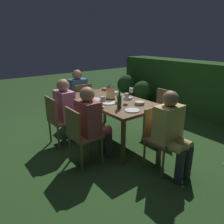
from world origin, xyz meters
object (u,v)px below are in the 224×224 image
object	(u,v)px
chair_head_far	(159,135)
person_in_pink	(68,108)
wine_glass_c	(127,96)
person_in_blue	(77,93)
chair_head_near	(81,101)
chair_side_left_b	(81,134)
dining_table	(112,103)
plate_a	(95,100)
chair_side_right_b	(160,111)
green_bottle_on_table	(119,102)
lantern_centerpiece	(111,91)
bowl_olives	(128,98)
wine_glass_b	(118,95)
wine_glass_a	(103,100)
potted_plant_corner	(143,93)
bowl_salad	(116,93)
wine_glass_d	(131,91)
person_in_mustard	(172,130)
person_in_rust	(92,121)
plate_b	(108,103)
potted_plant_by_hedge	(127,86)
bowl_bread	(139,103)
bowl_dip	(105,89)
chair_side_left_a	(58,119)
plate_c	(132,110)

from	to	relation	value
chair_head_far	person_in_pink	distance (m)	1.63
wine_glass_c	person_in_blue	bearing A→B (deg)	-177.75
wine_glass_c	chair_head_near	bearing A→B (deg)	-177.44
chair_side_left_b	person_in_pink	size ratio (longest dim) A/B	0.76
dining_table	plate_a	world-z (taller)	plate_a
chair_head_far	chair_side_right_b	world-z (taller)	same
green_bottle_on_table	wine_glass_c	distance (m)	0.31
lantern_centerpiece	wine_glass_c	distance (m)	0.36
green_bottle_on_table	bowl_olives	xyz separation A→B (m)	(-0.32, 0.45, -0.09)
chair_head_far	wine_glass_b	size ratio (longest dim) A/B	5.15
lantern_centerpiece	wine_glass_a	size ratio (longest dim) A/B	1.57
person_in_blue	potted_plant_corner	world-z (taller)	person_in_blue
person_in_blue	chair_side_right_b	size ratio (longest dim) A/B	1.32
chair_head_far	green_bottle_on_table	xyz separation A→B (m)	(-0.64, -0.21, 0.38)
dining_table	person_in_blue	size ratio (longest dim) A/B	1.48
bowl_salad	wine_glass_d	bearing A→B (deg)	15.00
person_in_pink	chair_side_right_b	xyz separation A→B (m)	(0.77, 1.52, -0.15)
lantern_centerpiece	green_bottle_on_table	size ratio (longest dim) A/B	0.91
person_in_blue	wine_glass_d	bearing A→B (deg)	16.49
person_in_mustard	wine_glass_a	distance (m)	1.14
person_in_rust	plate_b	world-z (taller)	person_in_rust
person_in_pink	potted_plant_by_hedge	bearing A→B (deg)	118.54
bowl_bread	bowl_dip	size ratio (longest dim) A/B	1.10
wine_glass_c	bowl_salad	world-z (taller)	wine_glass_c
chair_side_left_b	bowl_olives	bearing A→B (deg)	102.49
person_in_blue	bowl_salad	xyz separation A→B (m)	(1.02, 0.31, 0.15)
bowl_dip	person_in_mustard	bearing A→B (deg)	-9.72
chair_side_left_a	chair_head_near	world-z (taller)	same
chair_head_far	bowl_salad	xyz separation A→B (m)	(-1.38, 0.31, 0.30)
bowl_dip	chair_side_left_b	bearing A→B (deg)	-48.36
chair_side_left_b	wine_glass_b	distance (m)	0.98
chair_side_left_b	wine_glass_d	size ratio (longest dim) A/B	5.15
person_in_blue	bowl_bread	distance (m)	1.82
chair_side_right_b	wine_glass_b	size ratio (longest dim) A/B	5.15
person_in_rust	potted_plant_corner	distance (m)	2.92
lantern_centerpiece	wine_glass_b	size ratio (longest dim) A/B	1.57
lantern_centerpiece	bowl_bread	distance (m)	0.59
chair_side_right_b	wine_glass_a	distance (m)	1.30
chair_side_left_b	bowl_dip	size ratio (longest dim) A/B	6.14
chair_head_far	plate_c	size ratio (longest dim) A/B	3.95
wine_glass_c	plate_b	bearing A→B (deg)	-126.61
person_in_blue	wine_glass_b	size ratio (longest dim) A/B	6.80
chair_head_far	plate_b	bearing A→B (deg)	-169.68
chair_side_right_b	wine_glass_b	distance (m)	0.96
dining_table	wine_glass_c	distance (m)	0.36
bowl_bread	plate_b	bearing A→B (deg)	-136.39
chair_side_left_a	potted_plant_by_hedge	size ratio (longest dim) A/B	1.10
plate_b	potted_plant_corner	bearing A→B (deg)	120.69
person_in_mustard	chair_side_left_b	size ratio (longest dim) A/B	1.32
chair_side_left_a	plate_b	bearing A→B (deg)	52.78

